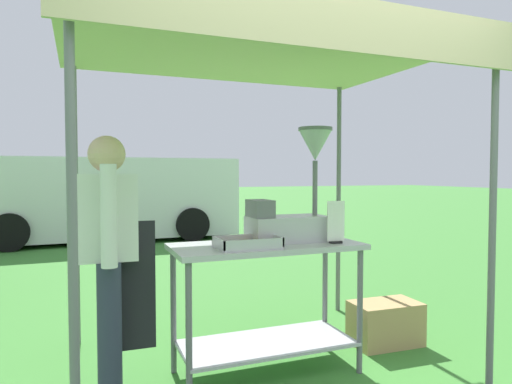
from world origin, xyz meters
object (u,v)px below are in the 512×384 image
at_px(menu_sign, 336,225).
at_px(vendor, 109,253).
at_px(stall_canopy, 261,58).
at_px(supply_crate, 385,323).
at_px(donut_fryer, 294,202).
at_px(donut_cart, 267,282).
at_px(donut_tray, 248,244).
at_px(van_white, 103,197).

height_order(menu_sign, vendor, vendor).
xyz_separation_m(menu_sign, vendor, (-1.48, 0.17, -0.12)).
xyz_separation_m(stall_canopy, supply_crate, (1.10, 0.03, -2.01)).
height_order(donut_fryer, vendor, donut_fryer).
bearing_deg(donut_cart, vendor, 179.39).
relative_size(donut_cart, menu_sign, 4.42).
xyz_separation_m(donut_cart, donut_tray, (-0.18, -0.10, 0.28)).
xyz_separation_m(donut_tray, menu_sign, (0.63, -0.05, 0.11)).
bearing_deg(donut_cart, stall_canopy, 90.00).
distance_m(donut_tray, supply_crate, 1.50).
distance_m(donut_cart, van_white, 7.14).
relative_size(stall_canopy, menu_sign, 9.01).
distance_m(donut_cart, donut_fryer, 0.59).
distance_m(donut_tray, donut_fryer, 0.51).
bearing_deg(donut_tray, menu_sign, -4.49).
bearing_deg(vendor, van_white, 87.63).
height_order(donut_fryer, supply_crate, donut_fryer).
bearing_deg(donut_tray, donut_cart, 30.74).
height_order(stall_canopy, supply_crate, stall_canopy).
bearing_deg(van_white, donut_fryer, -82.20).
xyz_separation_m(donut_cart, supply_crate, (1.10, 0.13, -0.47)).
bearing_deg(donut_fryer, van_white, 97.80).
relative_size(donut_tray, menu_sign, 1.39).
bearing_deg(donut_tray, stall_canopy, 49.17).
bearing_deg(donut_tray, van_white, 94.44).
bearing_deg(stall_canopy, van_white, 96.00).
distance_m(stall_canopy, donut_fryer, 1.03).
xyz_separation_m(vendor, supply_crate, (2.13, 0.12, -0.73)).
xyz_separation_m(donut_fryer, van_white, (-0.97, 7.05, -0.30)).
xyz_separation_m(donut_cart, donut_fryer, (0.23, 0.05, 0.54)).
height_order(donut_cart, vendor, vendor).
bearing_deg(supply_crate, stall_canopy, -178.46).
xyz_separation_m(stall_canopy, donut_tray, (-0.18, -0.20, -1.26)).
distance_m(menu_sign, supply_crate, 1.11).
height_order(menu_sign, van_white, van_white).
relative_size(stall_canopy, donut_cart, 2.04).
xyz_separation_m(stall_canopy, vendor, (-1.03, -0.09, -1.28)).
distance_m(donut_fryer, menu_sign, 0.34).
distance_m(stall_canopy, vendor, 1.65).
xyz_separation_m(menu_sign, supply_crate, (0.64, 0.28, -0.86)).
distance_m(vendor, van_white, 7.10).
xyz_separation_m(donut_fryer, vendor, (-1.26, -0.04, -0.28)).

